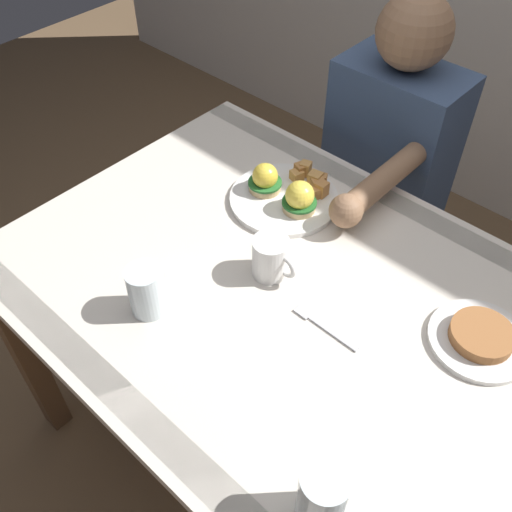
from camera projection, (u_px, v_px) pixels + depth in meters
The scene contains 9 objects.
ground_plane at pixel (272, 441), 1.76m from camera, with size 6.00×6.00×0.00m, color brown.
dining_table at pixel (278, 315), 1.30m from camera, with size 1.20×0.90×0.74m.
eggs_benedict_plate at pixel (286, 193), 1.39m from camera, with size 0.27×0.27×0.09m.
coffee_mug at pixel (271, 257), 1.21m from camera, with size 0.11×0.08×0.09m.
fork at pixel (322, 325), 1.15m from camera, with size 0.16×0.02×0.00m.
water_glass_near at pixel (322, 500), 0.85m from camera, with size 0.08×0.08×0.14m.
water_glass_far at pixel (147, 293), 1.14m from camera, with size 0.07×0.07×0.11m.
side_plate at pixel (480, 338), 1.11m from camera, with size 0.20×0.20×0.04m.
diner_person at pixel (383, 168), 1.65m from camera, with size 0.34×0.54×1.14m.
Camera 1 is at (0.51, -0.63, 1.67)m, focal length 40.02 mm.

